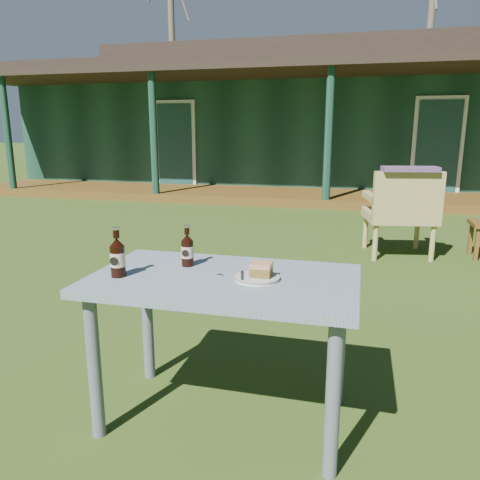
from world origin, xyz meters
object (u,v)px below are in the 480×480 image
(plate, at_px, (257,278))
(cola_bottle_far, at_px, (118,257))
(cake_slice, at_px, (261,269))
(cola_bottle_near, at_px, (187,250))
(cafe_table, at_px, (224,297))
(armchair_left, at_px, (402,209))

(plate, relative_size, cola_bottle_far, 0.90)
(cake_slice, distance_m, cola_bottle_near, 0.41)
(cake_slice, xyz_separation_m, cola_bottle_far, (-0.63, -0.13, 0.05))
(cola_bottle_near, distance_m, cola_bottle_far, 0.34)
(cake_slice, height_order, cola_bottle_far, cola_bottle_far)
(plate, bearing_deg, cola_bottle_near, 161.79)
(cafe_table, bearing_deg, cake_slice, 2.36)
(cola_bottle_far, bearing_deg, cola_bottle_near, 44.19)
(plate, height_order, cola_bottle_far, cola_bottle_far)
(plate, height_order, cake_slice, cake_slice)
(cake_slice, bearing_deg, plate, -145.15)
(cola_bottle_far, relative_size, armchair_left, 0.24)
(armchair_left, bearing_deg, plate, -104.59)
(cafe_table, relative_size, plate, 5.88)
(plate, bearing_deg, cake_slice, 34.85)
(plate, relative_size, armchair_left, 0.21)
(cake_slice, height_order, armchair_left, armchair_left)
(cafe_table, relative_size, armchair_left, 1.26)
(cake_slice, relative_size, cola_bottle_far, 0.41)
(cafe_table, relative_size, cola_bottle_far, 5.29)
(cafe_table, xyz_separation_m, plate, (0.16, -0.00, 0.11))
(cola_bottle_far, height_order, armchair_left, armchair_left)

